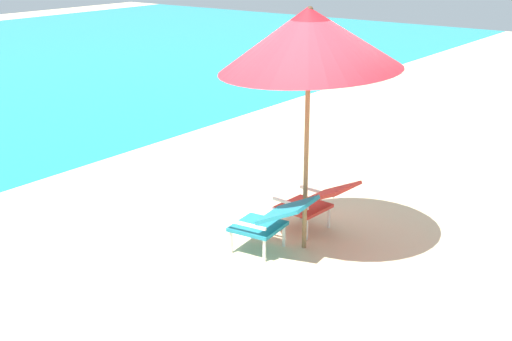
{
  "coord_description": "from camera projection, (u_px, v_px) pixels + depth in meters",
  "views": [
    {
      "loc": [
        -5.85,
        -4.11,
        3.27
      ],
      "look_at": [
        0.0,
        0.33,
        0.75
      ],
      "focal_mm": 47.57,
      "sensor_mm": 36.0,
      "label": 1
    }
  ],
  "objects": [
    {
      "name": "lounge_chair_right",
      "position": [
        316.0,
        200.0,
        7.82
      ],
      "size": [
        0.59,
        0.91,
        0.68
      ],
      "color": "red",
      "rests_on": "ground_plane"
    },
    {
      "name": "ground_plane",
      "position": [
        60.0,
        170.0,
        10.1
      ],
      "size": [
        40.0,
        40.0,
        0.0
      ],
      "primitive_type": "plane",
      "color": "beige"
    },
    {
      "name": "beach_umbrella_center",
      "position": [
        309.0,
        39.0,
        6.82
      ],
      "size": [
        2.7,
        2.71,
        2.68
      ],
      "color": "olive",
      "rests_on": "ground_plane"
    },
    {
      "name": "lounge_chair_left",
      "position": [
        272.0,
        219.0,
        7.3
      ],
      "size": [
        0.63,
        0.93,
        0.68
      ],
      "color": "teal",
      "rests_on": "ground_plane"
    }
  ]
}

